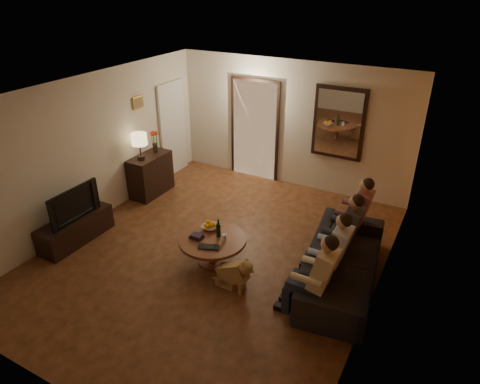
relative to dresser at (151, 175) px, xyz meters
The scene contains 33 objects.
floor 2.58m from the dresser, 27.96° to the right, with size 5.00×6.00×0.01m, color #432612.
ceiling 3.36m from the dresser, 27.96° to the right, with size 5.00×6.00×0.01m, color white.
back_wall 3.02m from the dresser, 38.75° to the left, with size 5.00×0.02×2.60m, color beige.
front_wall 4.84m from the dresser, 61.79° to the right, with size 5.00×0.02×2.60m, color beige.
left_wall 1.51m from the dresser, 101.82° to the right, with size 0.02×6.00×2.60m, color beige.
right_wall 4.98m from the dresser, 14.11° to the right, with size 0.02×6.00×2.60m, color beige.
orange_accent 4.97m from the dresser, 14.14° to the right, with size 0.01×6.00×2.60m, color #D75824.
kitchen_doorway 2.39m from the dresser, 50.93° to the left, with size 1.00×0.06×2.10m, color #FFE0A5.
door_trim 2.38m from the dresser, 50.77° to the left, with size 1.12×0.04×2.22m, color black.
fridge_glimpse 2.52m from the dresser, 46.49° to the left, with size 0.45×0.03×1.70m, color silver.
mirror_frame 3.86m from the dresser, 28.52° to the left, with size 1.00×0.05×1.40m, color black.
mirror_glass 3.84m from the dresser, 28.11° to the left, with size 0.86×0.02×1.26m, color white.
white_door 1.28m from the dresser, 100.75° to the left, with size 0.06×0.85×2.04m, color white.
framed_art 1.46m from the dresser, 154.31° to the left, with size 0.03×0.28×0.24m, color #B28C33.
art_canvas 1.46m from the dresser, 152.70° to the left, with size 0.01×0.22×0.18m, color brown.
dresser is the anchor object (origin of this frame).
table_lamp 0.72m from the dresser, 90.00° to the right, with size 0.30×0.30×0.54m, color beige, non-canonical shape.
flower_vase 0.67m from the dresser, 90.00° to the left, with size 0.14×0.14×0.44m, color red, non-canonical shape.
tv_stand 2.01m from the dresser, 90.00° to the right, with size 0.45×1.31×0.44m, color black.
tv 2.02m from the dresser, 90.00° to the right, with size 0.13×0.98×0.56m, color black.
sofa 4.36m from the dresser, 12.02° to the right, with size 0.93×2.38×0.69m, color black.
person_a 4.54m from the dresser, 23.47° to the right, with size 0.60×0.40×1.20m, color tan, non-canonical shape.
person_b 4.34m from the dresser, 16.18° to the right, with size 0.60×0.40×1.20m, color tan, non-canonical shape.
person_c 4.21m from the dresser, ahead, with size 0.60×0.40×1.20m, color tan, non-canonical shape.
person_d 4.16m from the dresser, ahead, with size 0.60×0.40×1.20m, color tan, non-canonical shape.
dog 3.44m from the dresser, 31.70° to the right, with size 0.56×0.24×0.56m, color tan, non-canonical shape.
coffee_table 2.77m from the dresser, 31.24° to the right, with size 1.04×1.04×0.45m, color brown.
bowl 2.50m from the dresser, 29.07° to the right, with size 0.26×0.26×0.06m, color white.
oranges 2.50m from the dresser, 29.07° to the right, with size 0.20×0.20×0.08m, color orange, non-canonical shape.
wine_bottle 2.77m from the dresser, 28.93° to the right, with size 0.07×0.07×0.31m, color black, non-canonical shape.
wine_glass 2.90m from the dresser, 28.55° to the right, with size 0.06×0.06×0.10m, color silver.
book_stack 2.64m from the dresser, 35.58° to the right, with size 0.20×0.15×0.07m, color black, non-canonical shape.
laptop 3.00m from the dresser, 34.82° to the right, with size 0.33×0.21×0.03m, color black.
Camera 1 is at (3.10, -4.84, 4.06)m, focal length 32.00 mm.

